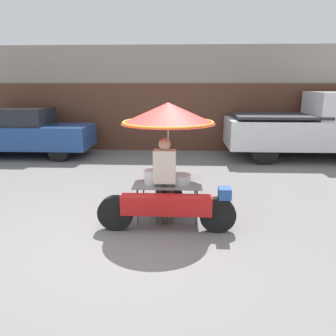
{
  "coord_description": "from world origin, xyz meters",
  "views": [
    {
      "loc": [
        0.74,
        -4.91,
        2.41
      ],
      "look_at": [
        0.46,
        0.77,
        0.93
      ],
      "focal_mm": 35.0,
      "sensor_mm": 36.0,
      "label": 1
    }
  ],
  "objects_px": {
    "vendor_motorcycle_cart": "(168,134)",
    "vendor_person": "(165,177)",
    "parked_car": "(24,132)",
    "pickup_truck": "(315,127)"
  },
  "relations": [
    {
      "from": "parked_car",
      "to": "pickup_truck",
      "type": "bearing_deg",
      "value": 0.34
    },
    {
      "from": "vendor_person",
      "to": "pickup_truck",
      "type": "bearing_deg",
      "value": 49.5
    },
    {
      "from": "vendor_person",
      "to": "pickup_truck",
      "type": "relative_size",
      "value": 0.29
    },
    {
      "from": "pickup_truck",
      "to": "vendor_person",
      "type": "bearing_deg",
      "value": -130.5
    },
    {
      "from": "vendor_motorcycle_cart",
      "to": "parked_car",
      "type": "height_order",
      "value": "vendor_motorcycle_cart"
    },
    {
      "from": "vendor_motorcycle_cart",
      "to": "vendor_person",
      "type": "bearing_deg",
      "value": -101.56
    },
    {
      "from": "parked_car",
      "to": "vendor_motorcycle_cart",
      "type": "bearing_deg",
      "value": -44.61
    },
    {
      "from": "pickup_truck",
      "to": "vendor_motorcycle_cart",
      "type": "bearing_deg",
      "value": -131.51
    },
    {
      "from": "vendor_motorcycle_cart",
      "to": "parked_car",
      "type": "bearing_deg",
      "value": 135.39
    },
    {
      "from": "vendor_motorcycle_cart",
      "to": "vendor_person",
      "type": "height_order",
      "value": "vendor_motorcycle_cart"
    }
  ]
}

